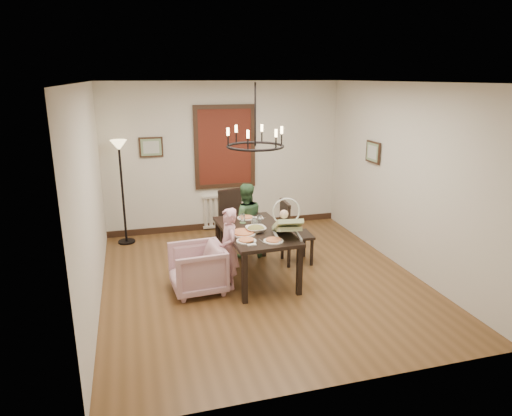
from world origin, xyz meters
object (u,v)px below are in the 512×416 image
armchair (197,269)px  elderly_woman (229,255)px  chair_right (297,231)px  baby_bouncer (287,223)px  chair_far (235,219)px  drinking_glass (254,223)px  seated_man (245,227)px  floor_lamp (123,194)px  dining_table (255,235)px

armchair → elderly_woman: elderly_woman is taller
chair_right → baby_bouncer: bearing=152.6°
chair_far → chair_right: 1.23m
drinking_glass → chair_far: bearing=90.5°
elderly_woman → baby_bouncer: 0.93m
armchair → elderly_woman: size_ratio=0.76×
seated_man → floor_lamp: 2.28m
chair_far → drinking_glass: bearing=-104.0°
chair_far → seated_man: size_ratio=0.98×
drinking_glass → floor_lamp: 2.68m
armchair → chair_far: bearing=145.9°
armchair → floor_lamp: floor_lamp is taller
floor_lamp → chair_right: bearing=-32.4°
dining_table → seated_man: (0.06, 0.82, -0.15)m
seated_man → dining_table: bearing=88.3°
chair_far → seated_man: seated_man is taller
chair_right → drinking_glass: bearing=111.3°
chair_right → floor_lamp: 3.14m
armchair → drinking_glass: 1.08m
chair_right → drinking_glass: (-0.77, -0.26, 0.29)m
seated_man → floor_lamp: (-1.90, 1.21, 0.39)m
dining_table → chair_far: bearing=87.2°
chair_right → dining_table: bearing=117.5°
chair_right → baby_bouncer: (-0.44, -0.76, 0.41)m
chair_far → elderly_woman: size_ratio=1.05×
seated_man → drinking_glass: bearing=89.0°
chair_far → armchair: (-0.90, -1.54, -0.17)m
armchair → elderly_woman: (0.44, 0.01, 0.15)m
chair_far → drinking_glass: chair_far is taller
baby_bouncer → floor_lamp: 3.27m
elderly_woman → seated_man: (0.51, 1.05, 0.03)m
dining_table → drinking_glass: bearing=78.6°
dining_table → elderly_woman: (-0.45, -0.22, -0.18)m
chair_right → seated_man: 0.86m
chair_far → elderly_woman: (-0.45, -1.53, -0.02)m
chair_far → armchair: chair_far is taller
chair_right → seated_man: (-0.73, 0.46, -0.00)m
armchair → seated_man: seated_man is taller
baby_bouncer → drinking_glass: (-0.33, 0.50, -0.12)m
dining_table → elderly_woman: bearing=-156.0°
chair_far → elderly_woman: chair_far is taller
elderly_woman → baby_bouncer: size_ratio=1.69×
chair_right → floor_lamp: bearing=60.3°
dining_table → armchair: (-0.89, -0.23, -0.33)m
chair_right → elderly_woman: chair_right is taller
dining_table → elderly_woman: size_ratio=1.70×
elderly_woman → baby_bouncer: baby_bouncer is taller
armchair → drinking_glass: bearing=106.4°
chair_right → drinking_glass: chair_right is taller
dining_table → chair_far: size_ratio=1.62×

